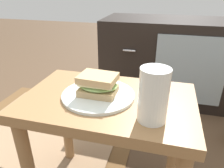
{
  "coord_description": "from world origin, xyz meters",
  "views": [
    {
      "loc": [
        0.17,
        -0.58,
        0.8
      ],
      "look_at": [
        0.01,
        0.0,
        0.51
      ],
      "focal_mm": 33.78,
      "sensor_mm": 36.0,
      "label": 1
    }
  ],
  "objects_px": {
    "tv_cabinet": "(170,60)",
    "beer_glass": "(153,96)",
    "plate": "(98,95)",
    "sandwich_front": "(98,85)"
  },
  "relations": [
    {
      "from": "tv_cabinet",
      "to": "beer_glass",
      "type": "xyz_separation_m",
      "value": [
        -0.05,
        -1.04,
        0.24
      ]
    },
    {
      "from": "plate",
      "to": "sandwich_front",
      "type": "distance_m",
      "value": 0.04
    },
    {
      "from": "sandwich_front",
      "to": "beer_glass",
      "type": "relative_size",
      "value": 0.85
    },
    {
      "from": "tv_cabinet",
      "to": "sandwich_front",
      "type": "bearing_deg",
      "value": -103.91
    },
    {
      "from": "tv_cabinet",
      "to": "plate",
      "type": "distance_m",
      "value": 0.99
    },
    {
      "from": "sandwich_front",
      "to": "tv_cabinet",
      "type": "bearing_deg",
      "value": 76.09
    },
    {
      "from": "sandwich_front",
      "to": "beer_glass",
      "type": "bearing_deg",
      "value": -25.8
    },
    {
      "from": "plate",
      "to": "sandwich_front",
      "type": "relative_size",
      "value": 1.87
    },
    {
      "from": "plate",
      "to": "sandwich_front",
      "type": "xyz_separation_m",
      "value": [
        0.0,
        -0.0,
        0.04
      ]
    },
    {
      "from": "tv_cabinet",
      "to": "plate",
      "type": "xyz_separation_m",
      "value": [
        -0.24,
        -0.95,
        0.17
      ]
    }
  ]
}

